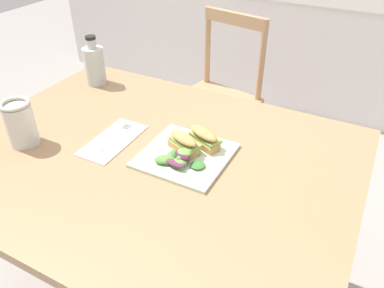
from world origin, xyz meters
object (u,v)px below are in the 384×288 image
plate_lunch (186,155)px  sandwich_half_front (184,142)px  chair_wooden_far (216,99)px  mason_jar_iced_tea (21,125)px  bottle_cold_brew (95,67)px  sandwich_half_back (204,138)px  fork_on_napkin (116,136)px  dining_table (152,187)px

plate_lunch → sandwich_half_front: size_ratio=2.17×
chair_wooden_far → mason_jar_iced_tea: (-0.17, -1.04, 0.36)m
mason_jar_iced_tea → bottle_cold_brew: bearing=100.6°
sandwich_half_back → fork_on_napkin: size_ratio=0.60×
chair_wooden_far → mason_jar_iced_tea: size_ratio=6.22×
plate_lunch → mason_jar_iced_tea: 0.49m
sandwich_half_back → fork_on_napkin: bearing=-164.1°
chair_wooden_far → sandwich_half_back: 0.93m
fork_on_napkin → mason_jar_iced_tea: size_ratio=1.33×
dining_table → sandwich_half_back: sandwich_half_back is taller
chair_wooden_far → sandwich_half_back: bearing=-68.4°
dining_table → sandwich_half_front: size_ratio=10.46×
sandwich_half_back → fork_on_napkin: 0.28m
plate_lunch → sandwich_half_front: sandwich_half_front is taller
fork_on_napkin → sandwich_half_front: bearing=6.8°
plate_lunch → bottle_cold_brew: (-0.54, 0.27, 0.06)m
bottle_cold_brew → fork_on_napkin: bearing=-42.4°
fork_on_napkin → plate_lunch: bearing=3.3°
chair_wooden_far → sandwich_half_front: size_ratio=7.78×
dining_table → sandwich_half_front: sandwich_half_front is taller
dining_table → fork_on_napkin: fork_on_napkin is taller
fork_on_napkin → sandwich_half_back: bearing=15.9°
mason_jar_iced_tea → plate_lunch: bearing=19.5°
chair_wooden_far → plate_lunch: bearing=-71.4°
plate_lunch → bottle_cold_brew: bottle_cold_brew is taller
chair_wooden_far → mason_jar_iced_tea: mason_jar_iced_tea is taller
dining_table → plate_lunch: 0.17m
fork_on_napkin → bottle_cold_brew: 0.42m
dining_table → chair_wooden_far: (-0.19, 0.91, -0.16)m
plate_lunch → fork_on_napkin: plate_lunch is taller
dining_table → sandwich_half_front: bearing=28.3°
dining_table → fork_on_napkin: size_ratio=6.30×
sandwich_half_front → mason_jar_iced_tea: (-0.45, -0.18, 0.02)m
bottle_cold_brew → mason_jar_iced_tea: (0.08, -0.43, -0.00)m
sandwich_half_front → fork_on_napkin: bearing=-173.2°
fork_on_napkin → bottle_cold_brew: bearing=137.6°
chair_wooden_far → sandwich_half_back: chair_wooden_far is taller
sandwich_half_front → bottle_cold_brew: bottle_cold_brew is taller
sandwich_half_front → mason_jar_iced_tea: bearing=-158.5°
sandwich_half_front → plate_lunch: bearing=-46.3°
mason_jar_iced_tea → sandwich_half_front: bearing=21.5°
plate_lunch → sandwich_half_back: 0.08m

